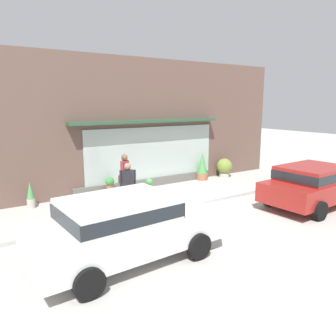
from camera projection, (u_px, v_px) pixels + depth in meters
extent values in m
plane|color=#B2AFA8|center=(190.00, 204.00, 11.74)|extent=(60.00, 60.00, 0.00)
cube|color=#B2B2AD|center=(193.00, 204.00, 11.56)|extent=(14.00, 0.24, 0.12)
cube|color=brown|center=(145.00, 124.00, 13.85)|extent=(14.00, 0.36, 5.31)
cube|color=#ADBCB7|center=(153.00, 153.00, 14.08)|extent=(6.11, 0.03, 2.24)
cube|color=#2D5138|center=(149.00, 121.00, 13.54)|extent=(6.71, 0.56, 0.12)
cube|color=#605E59|center=(148.00, 182.00, 14.15)|extent=(6.51, 0.20, 0.36)
cylinder|color=#4C8C47|center=(149.00, 201.00, 11.99)|extent=(0.38, 0.38, 0.06)
cylinder|color=#4C8C47|center=(149.00, 192.00, 11.93)|extent=(0.25, 0.25, 0.60)
sphere|color=#4C8C47|center=(149.00, 182.00, 11.86)|extent=(0.27, 0.27, 0.27)
cylinder|color=#4C8C47|center=(145.00, 192.00, 11.83)|extent=(0.10, 0.09, 0.09)
cylinder|color=#4C8C47|center=(153.00, 191.00, 12.01)|extent=(0.10, 0.09, 0.09)
cylinder|color=#4C8C47|center=(152.00, 192.00, 11.79)|extent=(0.09, 0.10, 0.09)
cylinder|color=#9E9384|center=(124.00, 191.00, 11.87)|extent=(0.12, 0.12, 0.86)
cylinder|color=#9E9384|center=(126.00, 190.00, 12.02)|extent=(0.12, 0.12, 0.86)
cube|color=#8E333D|center=(125.00, 170.00, 11.80)|extent=(0.37, 0.35, 0.65)
sphere|color=brown|center=(124.00, 157.00, 11.72)|extent=(0.23, 0.23, 0.23)
cylinder|color=#8E333D|center=(122.00, 170.00, 11.61)|extent=(0.08, 0.08, 0.61)
cylinder|color=#8E333D|center=(127.00, 168.00, 11.99)|extent=(0.08, 0.08, 0.61)
cube|color=#472D1E|center=(121.00, 179.00, 11.58)|extent=(0.25, 0.23, 0.28)
cylinder|color=#475675|center=(126.00, 201.00, 10.71)|extent=(0.12, 0.12, 0.82)
cylinder|color=#475675|center=(131.00, 201.00, 10.74)|extent=(0.12, 0.12, 0.82)
cube|color=#232328|center=(128.00, 179.00, 10.59)|extent=(0.39, 0.32, 0.61)
sphere|color=#A37556|center=(128.00, 166.00, 10.50)|extent=(0.22, 0.22, 0.22)
cylinder|color=#232328|center=(121.00, 179.00, 10.55)|extent=(0.08, 0.08, 0.58)
cylinder|color=#232328|center=(135.00, 179.00, 10.62)|extent=(0.08, 0.08, 0.58)
cube|color=white|center=(127.00, 233.00, 7.45)|extent=(4.38, 2.06, 0.70)
cube|color=white|center=(118.00, 210.00, 7.21)|extent=(2.45, 1.81, 0.54)
cube|color=#1E2328|center=(118.00, 210.00, 7.21)|extent=(2.49, 1.83, 0.30)
cylinder|color=black|center=(153.00, 223.00, 9.03)|extent=(0.63, 0.21, 0.62)
cylinder|color=black|center=(199.00, 246.00, 7.55)|extent=(0.63, 0.21, 0.62)
cylinder|color=black|center=(56.00, 248.00, 7.48)|extent=(0.63, 0.21, 0.62)
cylinder|color=black|center=(89.00, 283.00, 6.00)|extent=(0.63, 0.21, 0.62)
cube|color=maroon|center=(315.00, 188.00, 11.47)|extent=(4.16, 2.05, 0.64)
cube|color=maroon|center=(313.00, 174.00, 11.24)|extent=(2.32, 1.81, 0.52)
cube|color=#1E2328|center=(313.00, 174.00, 11.24)|extent=(2.36, 1.83, 0.29)
cylinder|color=black|center=(309.00, 186.00, 13.00)|extent=(0.61, 0.21, 0.60)
cylinder|color=black|center=(269.00, 197.00, 11.54)|extent=(0.61, 0.21, 0.60)
cylinder|color=black|center=(320.00, 211.00, 10.05)|extent=(0.61, 0.21, 0.60)
cylinder|color=#9E6042|center=(110.00, 190.00, 12.87)|extent=(0.28, 0.28, 0.39)
sphere|color=#3D8442|center=(110.00, 181.00, 12.81)|extent=(0.35, 0.35, 0.35)
cylinder|color=#9E6042|center=(202.00, 176.00, 15.43)|extent=(0.52, 0.52, 0.31)
cone|color=#4C934C|center=(202.00, 163.00, 15.30)|extent=(0.47, 0.47, 1.00)
cylinder|color=#B7B2A3|center=(31.00, 203.00, 11.27)|extent=(0.27, 0.27, 0.32)
cone|color=#4C934C|center=(30.00, 190.00, 11.19)|extent=(0.25, 0.25, 0.59)
cylinder|color=#B7B2A3|center=(224.00, 175.00, 16.03)|extent=(0.47, 0.47, 0.20)
sphere|color=olive|center=(224.00, 166.00, 15.95)|extent=(0.75, 0.75, 0.75)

